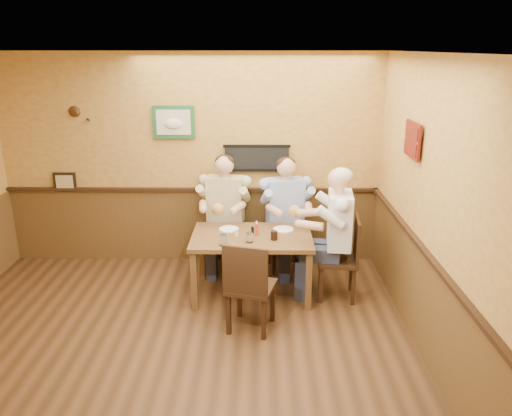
% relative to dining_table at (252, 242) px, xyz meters
% --- Properties ---
extents(room, '(5.02, 5.03, 2.81)m').
position_rel_dining_table_xyz_m(room, '(-0.69, -1.30, 1.03)').
color(room, '#372110').
rests_on(room, ground).
extents(dining_table, '(1.40, 0.90, 0.75)m').
position_rel_dining_table_xyz_m(dining_table, '(0.00, 0.00, 0.00)').
color(dining_table, brown).
rests_on(dining_table, ground).
extents(chair_back_left, '(0.50, 0.50, 0.97)m').
position_rel_dining_table_xyz_m(chair_back_left, '(-0.36, 0.78, -0.17)').
color(chair_back_left, '#321E0F').
rests_on(chair_back_left, ground).
extents(chair_back_right, '(0.52, 0.52, 0.96)m').
position_rel_dining_table_xyz_m(chair_back_right, '(0.42, 0.72, -0.18)').
color(chair_back_right, '#321E0F').
rests_on(chair_back_right, ground).
extents(chair_right_end, '(0.50, 0.50, 0.99)m').
position_rel_dining_table_xyz_m(chair_right_end, '(1.00, -0.07, -0.16)').
color(chair_right_end, '#321E0F').
rests_on(chair_right_end, ground).
extents(chair_near_side, '(0.57, 0.57, 1.00)m').
position_rel_dining_table_xyz_m(chair_near_side, '(0.01, -0.78, -0.16)').
color(chair_near_side, '#321E0F').
rests_on(chair_near_side, ground).
extents(diner_tan_shirt, '(0.71, 0.71, 1.38)m').
position_rel_dining_table_xyz_m(diner_tan_shirt, '(-0.36, 0.78, 0.03)').
color(diner_tan_shirt, beige).
rests_on(diner_tan_shirt, ground).
extents(diner_blue_polo, '(0.74, 0.74, 1.37)m').
position_rel_dining_table_xyz_m(diner_blue_polo, '(0.42, 0.72, 0.03)').
color(diner_blue_polo, '#91AAD9').
rests_on(diner_blue_polo, ground).
extents(diner_white_elder, '(0.72, 0.72, 1.41)m').
position_rel_dining_table_xyz_m(diner_white_elder, '(1.00, -0.07, 0.05)').
color(diner_white_elder, silver).
rests_on(diner_white_elder, ground).
extents(water_glass_left, '(0.09, 0.09, 0.13)m').
position_rel_dining_table_xyz_m(water_glass_left, '(-0.31, -0.32, 0.16)').
color(water_glass_left, white).
rests_on(water_glass_left, dining_table).
extents(water_glass_mid, '(0.10, 0.10, 0.12)m').
position_rel_dining_table_xyz_m(water_glass_mid, '(-0.02, -0.22, 0.15)').
color(water_glass_mid, white).
rests_on(water_glass_mid, dining_table).
extents(cola_tumbler, '(0.09, 0.09, 0.10)m').
position_rel_dining_table_xyz_m(cola_tumbler, '(0.26, -0.14, 0.14)').
color(cola_tumbler, black).
rests_on(cola_tumbler, dining_table).
extents(hot_sauce_bottle, '(0.05, 0.05, 0.16)m').
position_rel_dining_table_xyz_m(hot_sauce_bottle, '(0.06, -0.01, 0.17)').
color(hot_sauce_bottle, red).
rests_on(hot_sauce_bottle, dining_table).
extents(salt_shaker, '(0.04, 0.04, 0.09)m').
position_rel_dining_table_xyz_m(salt_shaker, '(-0.18, -0.04, 0.14)').
color(salt_shaker, white).
rests_on(salt_shaker, dining_table).
extents(pepper_shaker, '(0.04, 0.04, 0.08)m').
position_rel_dining_table_xyz_m(pepper_shaker, '(0.01, 0.05, 0.13)').
color(pepper_shaker, black).
rests_on(pepper_shaker, dining_table).
extents(plate_far_left, '(0.25, 0.25, 0.02)m').
position_rel_dining_table_xyz_m(plate_far_left, '(-0.28, 0.18, 0.10)').
color(plate_far_left, white).
rests_on(plate_far_left, dining_table).
extents(plate_far_right, '(0.29, 0.29, 0.02)m').
position_rel_dining_table_xyz_m(plate_far_right, '(0.38, 0.18, 0.10)').
color(plate_far_right, white).
rests_on(plate_far_right, dining_table).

